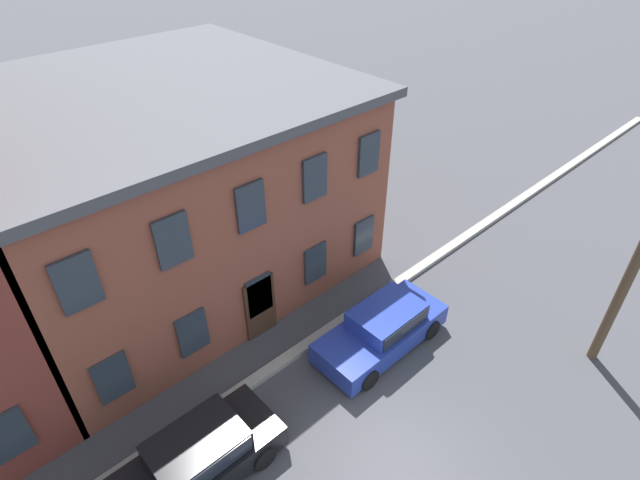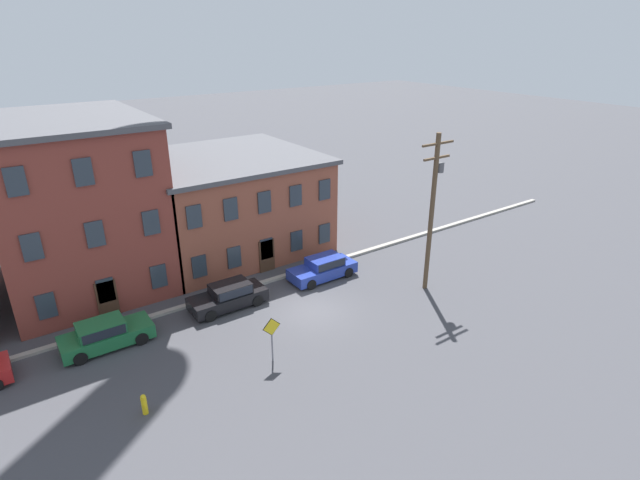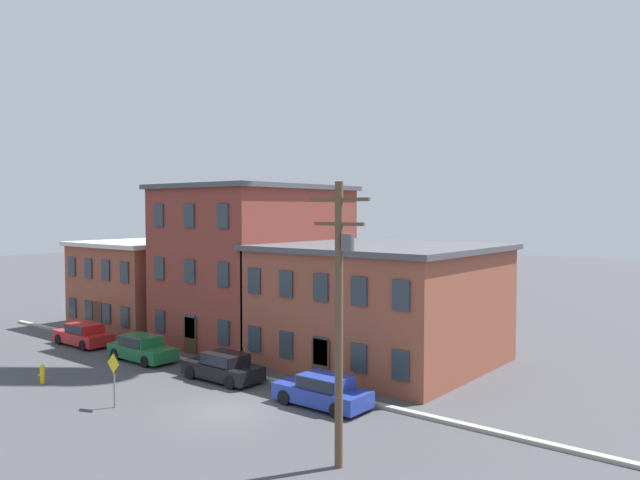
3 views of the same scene
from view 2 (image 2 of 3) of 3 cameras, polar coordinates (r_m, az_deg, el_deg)
The scene contains 10 objects.
ground_plane at distance 28.74m, azimuth -0.87°, elevation -8.08°, with size 200.00×200.00×0.00m, color #424247.
kerb_strip at distance 32.07m, azimuth -5.40°, elevation -4.51°, with size 56.00×0.36×0.16m, color #9E998E.
apartment_midblock at distance 33.63m, azimuth -26.36°, elevation 3.81°, with size 9.29×11.51×10.26m.
apartment_far at distance 36.67m, azimuth -10.41°, elevation 4.37°, with size 12.09×11.30×6.70m.
car_green at distance 27.63m, azimuth -23.39°, elevation -9.78°, with size 4.40×1.92×1.43m.
car_black at distance 29.25m, azimuth -10.39°, elevation -6.21°, with size 4.40×1.92×1.43m.
car_blue at distance 32.00m, azimuth 0.38°, elevation -3.12°, with size 4.40×1.92×1.43m.
caution_sign at distance 24.02m, azimuth -5.54°, elevation -10.51°, with size 0.96×0.08×2.43m.
utility_pole at distance 29.71m, azimuth 12.77°, elevation 3.87°, with size 2.40×0.44×9.60m.
fire_hydrant at distance 22.95m, azimuth -19.45°, elevation -17.27°, with size 0.24×0.34×0.96m.
Camera 2 is at (-13.72, -20.45, 14.82)m, focal length 28.00 mm.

